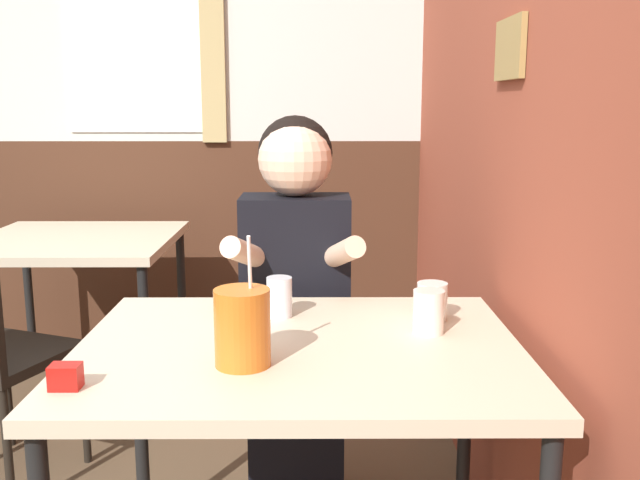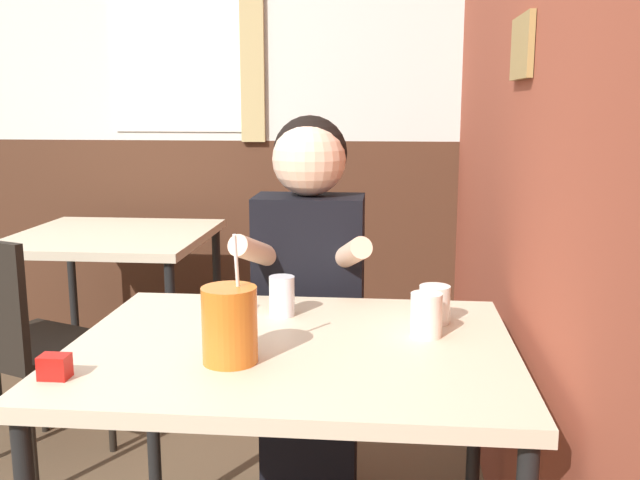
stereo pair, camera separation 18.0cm
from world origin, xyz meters
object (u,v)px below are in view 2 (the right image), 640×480
(chair_near_window, at_px, (13,335))
(person_seated, at_px, (309,296))
(background_table, at_px, (113,249))
(cocktail_pitcher, at_px, (230,325))
(main_table, at_px, (292,369))

(chair_near_window, distance_m, person_seated, 1.05)
(background_table, height_order, chair_near_window, chair_near_window)
(background_table, xyz_separation_m, person_seated, (0.96, -0.79, 0.03))
(person_seated, bearing_deg, background_table, 140.69)
(background_table, relative_size, cocktail_pitcher, 2.86)
(background_table, xyz_separation_m, cocktail_pitcher, (0.87, -1.51, 0.16))
(main_table, relative_size, background_table, 1.27)
(cocktail_pitcher, bearing_deg, chair_near_window, 140.51)
(cocktail_pitcher, bearing_deg, background_table, 119.88)
(background_table, relative_size, chair_near_window, 0.96)
(background_table, distance_m, person_seated, 1.24)
(main_table, xyz_separation_m, background_table, (-0.98, 1.37, -0.01))
(main_table, relative_size, cocktail_pitcher, 3.62)
(chair_near_window, height_order, cocktail_pitcher, cocktail_pitcher)
(background_table, distance_m, chair_near_window, 0.75)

